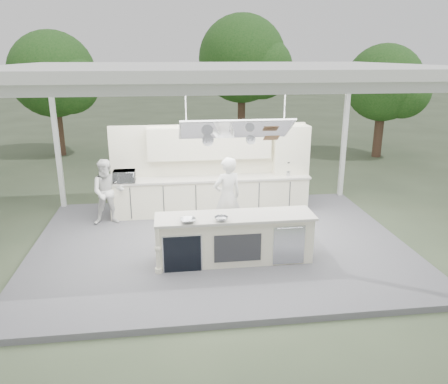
{
  "coord_description": "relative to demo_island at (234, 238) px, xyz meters",
  "views": [
    {
      "loc": [
        -1.03,
        -8.73,
        4.06
      ],
      "look_at": [
        0.15,
        0.4,
        1.14
      ],
      "focal_mm": 35.0,
      "sensor_mm": 36.0,
      "label": 1
    }
  ],
  "objects": [
    {
      "name": "sous_chef",
      "position": [
        -2.69,
        2.37,
        0.32
      ],
      "size": [
        0.83,
        0.67,
        1.59
      ],
      "primitive_type": "imported",
      "rotation": [
        0.0,
        0.0,
        0.1
      ],
      "color": "white",
      "rests_on": "stage_deck"
    },
    {
      "name": "back_counter",
      "position": [
        -0.18,
        2.81,
        0.0
      ],
      "size": [
        5.08,
        0.72,
        0.95
      ],
      "color": "white",
      "rests_on": "stage_deck"
    },
    {
      "name": "tent",
      "position": [
        -0.18,
        0.9,
        3.11
      ],
      "size": [
        8.2,
        6.2,
        3.86
      ],
      "color": "white",
      "rests_on": "ground"
    },
    {
      "name": "stage_deck",
      "position": [
        -0.18,
        0.91,
        -0.54
      ],
      "size": [
        8.0,
        6.0,
        0.12
      ],
      "primitive_type": "cube",
      "color": "#58575C",
      "rests_on": "ground"
    },
    {
      "name": "head_chef",
      "position": [
        0.04,
        1.28,
        0.43
      ],
      "size": [
        0.77,
        0.63,
        1.82
      ],
      "primitive_type": "imported",
      "rotation": [
        0.0,
        0.0,
        3.49
      ],
      "color": "white",
      "rests_on": "stage_deck"
    },
    {
      "name": "toaster_oven",
      "position": [
        -2.3,
        2.64,
        0.62
      ],
      "size": [
        0.53,
        0.36,
        0.29
      ],
      "primitive_type": "imported",
      "rotation": [
        0.0,
        0.0,
        0.0
      ],
      "color": "silver",
      "rests_on": "back_counter"
    },
    {
      "name": "bowl_small",
      "position": [
        -0.28,
        -0.24,
        0.51
      ],
      "size": [
        0.32,
        0.32,
        0.08
      ],
      "primitive_type": "imported",
      "rotation": [
        0.0,
        0.0,
        -0.28
      ],
      "color": "#B4B6BB",
      "rests_on": "demo_island"
    },
    {
      "name": "bowl_large",
      "position": [
        -0.9,
        -0.24,
        0.51
      ],
      "size": [
        0.35,
        0.35,
        0.07
      ],
      "primitive_type": "imported",
      "rotation": [
        0.0,
        0.0,
        0.16
      ],
      "color": "#B9BCC0",
      "rests_on": "demo_island"
    },
    {
      "name": "tree_cluster",
      "position": [
        -0.34,
        10.68,
        2.69
      ],
      "size": [
        19.55,
        9.4,
        5.85
      ],
      "color": "#4E3327",
      "rests_on": "ground"
    },
    {
      "name": "demo_island",
      "position": [
        0.0,
        0.0,
        0.0
      ],
      "size": [
        3.1,
        0.79,
        0.95
      ],
      "color": "white",
      "rests_on": "stage_deck"
    },
    {
      "name": "back_wall_unit",
      "position": [
        0.27,
        3.03,
        0.98
      ],
      "size": [
        5.05,
        0.48,
        2.25
      ],
      "color": "white",
      "rests_on": "stage_deck"
    },
    {
      "name": "ground",
      "position": [
        -0.18,
        0.91,
        -0.6
      ],
      "size": [
        90.0,
        90.0,
        0.0
      ],
      "primitive_type": "plane",
      "color": "#4D5A3D",
      "rests_on": "ground"
    }
  ]
}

